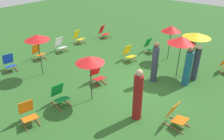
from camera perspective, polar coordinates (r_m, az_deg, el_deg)
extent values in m
plane|color=#2D6026|center=(9.44, 5.70, -4.82)|extent=(40.00, 40.00, 0.00)
cube|color=olive|center=(12.57, -19.09, 2.51)|extent=(0.06, 0.76, 0.04)
cube|color=olive|center=(12.79, -17.52, 3.21)|extent=(0.06, 0.76, 0.04)
cube|color=orange|center=(12.50, -18.19, 3.80)|extent=(0.50, 0.45, 0.13)
cube|color=orange|center=(12.63, -19.19, 5.27)|extent=(0.49, 0.26, 0.57)
cylinder|color=olive|center=(12.38, -17.59, 3.29)|extent=(0.44, 0.04, 0.03)
cube|color=olive|center=(9.71, -4.73, -3.65)|extent=(0.23, 0.74, 0.04)
cube|color=olive|center=(9.91, -2.57, -2.88)|extent=(0.23, 0.74, 0.04)
cube|color=red|center=(9.60, -3.36, -2.23)|extent=(0.58, 0.54, 0.13)
cube|color=red|center=(9.69, -4.38, -0.07)|extent=(0.53, 0.36, 0.57)
cylinder|color=olive|center=(9.49, -2.68, -3.08)|extent=(0.43, 0.14, 0.03)
cube|color=olive|center=(14.27, -9.03, 6.75)|extent=(0.15, 0.76, 0.04)
cube|color=olive|center=(14.59, -7.96, 7.31)|extent=(0.15, 0.76, 0.04)
cube|color=yellow|center=(14.28, -8.24, 7.91)|extent=(0.54, 0.50, 0.13)
cube|color=yellow|center=(14.37, -9.28, 9.14)|extent=(0.51, 0.32, 0.57)
cylinder|color=olive|center=(14.19, -7.57, 7.52)|extent=(0.44, 0.10, 0.03)
cube|color=olive|center=(12.91, 9.28, 4.41)|extent=(0.10, 0.76, 0.04)
cube|color=olive|center=(13.25, 10.39, 4.94)|extent=(0.10, 0.76, 0.04)
cube|color=#148C38|center=(12.93, 10.30, 5.58)|extent=(0.52, 0.47, 0.13)
cube|color=#148C38|center=(12.98, 9.31, 7.09)|extent=(0.50, 0.29, 0.57)
cylinder|color=olive|center=(12.86, 11.00, 5.05)|extent=(0.44, 0.07, 0.03)
cube|color=olive|center=(8.13, -21.93, -13.10)|extent=(0.23, 0.74, 0.04)
cube|color=olive|center=(8.19, -18.96, -12.13)|extent=(0.23, 0.74, 0.04)
cube|color=orange|center=(7.92, -20.52, -11.63)|extent=(0.58, 0.54, 0.13)
cube|color=orange|center=(8.00, -21.50, -8.89)|extent=(0.53, 0.36, 0.57)
cylinder|color=olive|center=(7.81, -19.98, -12.83)|extent=(0.43, 0.14, 0.03)
cube|color=olive|center=(11.81, 27.09, -0.79)|extent=(0.26, 0.74, 0.04)
cube|color=olive|center=(8.64, -14.28, -9.01)|extent=(0.15, 0.76, 0.04)
cube|color=olive|center=(8.80, -11.78, -7.94)|extent=(0.15, 0.76, 0.04)
cube|color=#148C38|center=(8.50, -12.85, -7.41)|extent=(0.54, 0.50, 0.13)
cube|color=#148C38|center=(8.57, -14.07, -4.99)|extent=(0.51, 0.32, 0.57)
cylinder|color=olive|center=(8.39, -12.10, -8.41)|extent=(0.44, 0.10, 0.03)
cube|color=olive|center=(11.73, 3.72, 2.26)|extent=(0.20, 0.75, 0.04)
cube|color=olive|center=(12.01, 5.28, 2.83)|extent=(0.20, 0.75, 0.04)
cube|color=yellow|center=(11.70, 4.89, 3.50)|extent=(0.56, 0.52, 0.13)
cube|color=yellow|center=(11.79, 3.94, 5.21)|extent=(0.52, 0.34, 0.57)
cylinder|color=olive|center=(11.60, 5.55, 2.87)|extent=(0.44, 0.12, 0.03)
cube|color=olive|center=(15.09, -2.47, 8.26)|extent=(0.15, 0.76, 0.04)
cube|color=olive|center=(15.45, -1.58, 8.74)|extent=(0.15, 0.76, 0.04)
cube|color=red|center=(15.14, -1.71, 9.35)|extent=(0.54, 0.50, 0.13)
cube|color=red|center=(15.20, -2.71, 10.52)|extent=(0.51, 0.32, 0.57)
cylinder|color=olive|center=(15.06, -1.05, 8.97)|extent=(0.44, 0.09, 0.03)
cube|color=olive|center=(11.89, -25.69, -0.27)|extent=(0.20, 0.75, 0.04)
cube|color=olive|center=(11.97, -23.70, 0.34)|extent=(0.20, 0.75, 0.04)
cube|color=#1947B7|center=(11.74, -24.80, 0.95)|extent=(0.56, 0.53, 0.13)
cube|color=#1947B7|center=(11.90, -25.46, 2.66)|extent=(0.52, 0.35, 0.57)
cylinder|color=olive|center=(11.59, -24.46, 0.29)|extent=(0.44, 0.12, 0.03)
cube|color=olive|center=(13.22, -13.75, 4.54)|extent=(0.10, 0.76, 0.04)
cube|color=olive|center=(13.44, -12.21, 5.10)|extent=(0.10, 0.76, 0.04)
cube|color=white|center=(13.16, -12.84, 5.72)|extent=(0.51, 0.47, 0.13)
cube|color=white|center=(13.29, -13.71, 7.15)|extent=(0.50, 0.28, 0.57)
cylinder|color=olive|center=(13.03, -12.30, 5.22)|extent=(0.44, 0.06, 0.03)
cube|color=olive|center=(7.73, 15.54, -14.29)|extent=(0.10, 0.76, 0.04)
cube|color=olive|center=(8.04, 17.15, -12.64)|extent=(0.10, 0.76, 0.04)
cube|color=orange|center=(7.70, 17.27, -12.34)|extent=(0.52, 0.47, 0.13)
cube|color=orange|center=(7.62, 15.58, -9.82)|extent=(0.50, 0.29, 0.57)
cylinder|color=olive|center=(7.68, 18.53, -13.33)|extent=(0.44, 0.07, 0.03)
cylinder|color=black|center=(10.58, -18.22, 3.60)|extent=(0.03, 0.03, 1.95)
cone|color=red|center=(10.28, -18.94, 8.04)|extent=(1.11, 1.11, 0.25)
cylinder|color=black|center=(10.82, 20.37, 3.90)|extent=(0.03, 0.03, 2.00)
cone|color=yellow|center=(10.50, 21.19, 8.45)|extent=(1.24, 1.24, 0.21)
cylinder|color=black|center=(12.08, 14.73, 6.77)|extent=(0.03, 0.03, 1.82)
cone|color=red|center=(11.83, 15.19, 10.34)|extent=(1.03, 1.03, 0.30)
cylinder|color=black|center=(10.28, 17.00, 3.05)|extent=(0.03, 0.03, 1.94)
cone|color=red|center=(9.97, 17.67, 7.47)|extent=(1.22, 1.22, 0.31)
cylinder|color=black|center=(8.31, -5.51, -2.45)|extent=(0.03, 0.03, 1.81)
cone|color=red|center=(7.93, -5.77, 2.63)|extent=(1.07, 1.07, 0.22)
cylinder|color=#333847|center=(9.76, 11.03, 1.41)|extent=(0.40, 0.40, 1.63)
sphere|color=brown|center=(9.39, 11.53, 6.43)|extent=(0.23, 0.23, 0.23)
cylinder|color=#333847|center=(10.39, 20.95, 1.26)|extent=(0.34, 0.34, 1.48)
sphere|color=beige|center=(10.07, 21.75, 5.51)|extent=(0.21, 0.21, 0.21)
cylinder|color=maroon|center=(7.43, 6.70, -7.18)|extent=(0.45, 0.45, 1.67)
sphere|color=tan|center=(6.93, 7.12, -0.79)|extent=(0.24, 0.24, 0.24)
cylinder|color=#195972|center=(9.86, 19.03, 0.29)|extent=(0.43, 0.43, 1.54)
sphere|color=brown|center=(9.51, 19.83, 4.94)|extent=(0.23, 0.23, 0.23)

